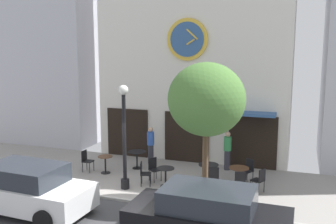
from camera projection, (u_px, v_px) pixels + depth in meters
ground_plane at (106, 210)px, 12.45m from camera, size 24.36×12.19×0.13m
clock_building at (194, 27)px, 17.79m from camera, size 8.92×3.35×11.88m
neighbor_building_left at (48, 40)px, 21.58m from camera, size 6.32×3.95×11.25m
street_lamp at (124, 137)px, 14.01m from camera, size 0.36×0.36×3.87m
street_tree at (206, 100)px, 12.25m from camera, size 2.51×2.26×4.74m
cafe_table_leftmost at (105, 162)px, 16.02m from camera, size 0.61×0.61×0.73m
cafe_table_rightmost at (137, 156)px, 16.62m from camera, size 0.78×0.78×0.77m
cafe_table_near_curb at (166, 174)px, 14.46m from camera, size 0.66×0.66×0.73m
cafe_table_center_right at (209, 169)px, 14.83m from camera, size 0.78×0.78×0.75m
cafe_table_center at (239, 173)px, 14.35m from camera, size 0.75×0.75×0.77m
cafe_chair_near_lamp at (248, 169)px, 14.97m from camera, size 0.55×0.55×0.90m
cafe_chair_curbside at (213, 177)px, 14.04m from camera, size 0.54×0.54×0.90m
cafe_chair_outer at (240, 181)px, 13.57m from camera, size 0.46×0.46×0.90m
cafe_chair_by_entrance at (144, 172)px, 14.58m from camera, size 0.50×0.50×0.90m
cafe_chair_facing_wall at (260, 179)px, 13.81m from camera, size 0.54×0.54×0.90m
cafe_chair_corner at (86, 159)px, 16.24m from camera, size 0.40×0.40×0.90m
cafe_chair_mid_row at (154, 167)px, 15.13m from camera, size 0.55×0.55×0.90m
pedestrian_green at (227, 150)px, 16.42m from camera, size 0.44×0.44×1.67m
pedestrian_blue at (151, 145)px, 17.37m from camera, size 0.42×0.42×1.67m
parked_car_white at (26, 189)px, 12.18m from camera, size 4.38×2.18×1.55m
parked_car_black at (208, 217)px, 10.16m from camera, size 4.33×2.08×1.55m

